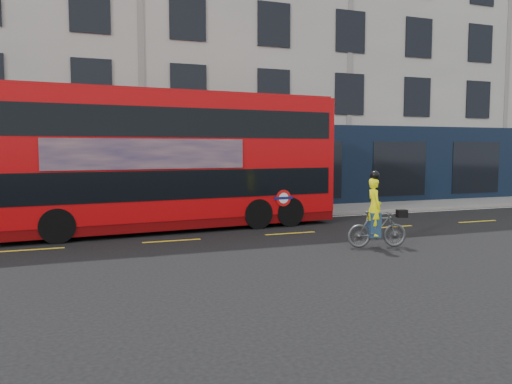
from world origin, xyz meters
TOP-DOWN VIEW (x-y plane):
  - ground at (0.00, 0.00)m, footprint 120.00×120.00m
  - pavement at (0.00, 6.50)m, footprint 60.00×3.00m
  - kerb at (0.00, 5.00)m, footprint 60.00×0.12m
  - building_terrace at (0.00, 12.94)m, footprint 50.00×10.07m
  - road_edge_line at (0.00, 4.70)m, footprint 58.00×0.10m
  - lane_dashes at (0.00, 1.50)m, footprint 58.00×0.12m
  - bus at (0.48, 3.80)m, footprint 12.02×3.63m
  - cyclist at (5.36, -1.52)m, footprint 1.82×0.85m

SIDE VIEW (x-z plane):
  - ground at x=0.00m, z-range 0.00..0.00m
  - road_edge_line at x=0.00m, z-range 0.00..0.01m
  - lane_dashes at x=0.00m, z-range 0.00..0.01m
  - pavement at x=0.00m, z-range 0.00..0.12m
  - kerb at x=0.00m, z-range 0.00..0.13m
  - cyclist at x=5.36m, z-range -0.37..1.85m
  - bus at x=0.48m, z-range 0.06..4.84m
  - building_terrace at x=0.00m, z-range -0.01..14.99m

